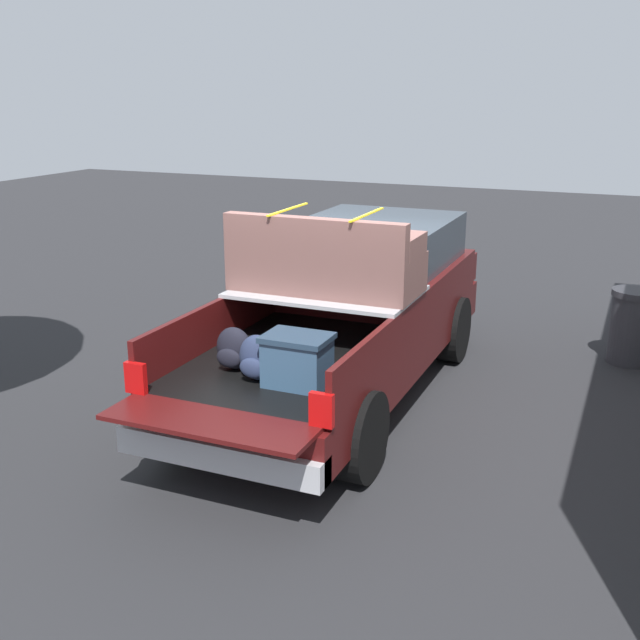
{
  "coord_description": "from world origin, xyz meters",
  "views": [
    {
      "loc": [
        -7.73,
        -3.06,
        3.45
      ],
      "look_at": [
        -0.6,
        0.0,
        1.1
      ],
      "focal_mm": 43.12,
      "sensor_mm": 36.0,
      "label": 1
    }
  ],
  "objects": [
    {
      "name": "trash_can",
      "position": [
        2.57,
        -3.04,
        0.5
      ],
      "size": [
        0.6,
        0.6,
        0.98
      ],
      "color": "#2D2D33",
      "rests_on": "ground_plane"
    },
    {
      "name": "ground_plane",
      "position": [
        0.0,
        0.0,
        0.0
      ],
      "size": [
        40.0,
        40.0,
        0.0
      ],
      "primitive_type": "plane",
      "color": "#262628"
    },
    {
      "name": "pickup_truck",
      "position": [
        0.38,
        -0.0,
        0.98
      ],
      "size": [
        6.05,
        2.06,
        2.23
      ],
      "color": "#470F0F",
      "rests_on": "ground_plane"
    }
  ]
}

